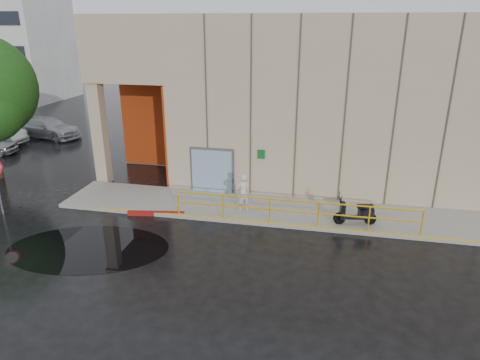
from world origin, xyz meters
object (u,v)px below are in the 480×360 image
object	(u,v)px
person	(243,193)
red_curb	(156,214)
car_c	(48,128)
scooter	(357,207)

from	to	relation	value
person	red_curb	world-z (taller)	person
red_curb	car_c	world-z (taller)	car_c
car_c	person	bearing A→B (deg)	-111.61
scooter	car_c	size ratio (longest dim) A/B	0.35
scooter	red_curb	xyz separation A→B (m)	(-8.14, -0.55, -0.81)
scooter	person	bearing A→B (deg)	164.52
person	red_curb	xyz separation A→B (m)	(-3.54, -0.96, -0.86)
person	red_curb	size ratio (longest dim) A/B	0.67
red_curb	scooter	bearing A→B (deg)	3.84
scooter	red_curb	bearing A→B (deg)	173.54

